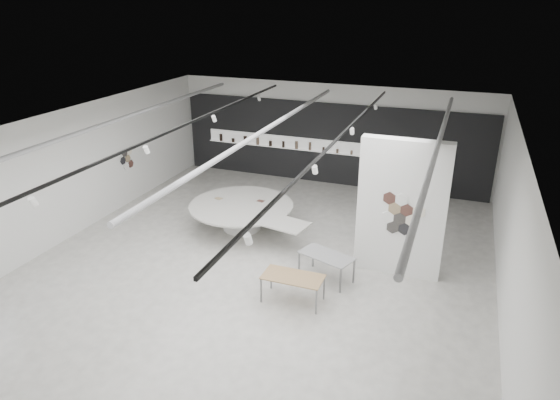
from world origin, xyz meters
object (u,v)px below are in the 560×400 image
at_px(display_island, 243,213).
at_px(kitchen_counter, 411,183).
at_px(sample_table_wood, 293,278).
at_px(sample_table_stone, 326,257).
at_px(partition_column, 401,209).

relative_size(display_island, kitchen_counter, 2.39).
bearing_deg(sample_table_wood, display_island, 130.69).
distance_m(display_island, kitchen_counter, 6.46).
height_order(sample_table_wood, sample_table_stone, sample_table_stone).
bearing_deg(partition_column, kitchen_counter, 93.24).
relative_size(display_island, sample_table_wood, 3.03).
distance_m(partition_column, sample_table_wood, 3.30).
xyz_separation_m(sample_table_wood, sample_table_stone, (0.47, 1.23, 0.02)).
relative_size(sample_table_wood, kitchen_counter, 0.79).
height_order(sample_table_stone, kitchen_counter, kitchen_counter).
xyz_separation_m(display_island, kitchen_counter, (4.53, 4.61, -0.02)).
height_order(display_island, sample_table_stone, display_island).
bearing_deg(partition_column, display_island, 169.09).
bearing_deg(kitchen_counter, sample_table_wood, -103.53).
relative_size(partition_column, kitchen_counter, 1.98).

